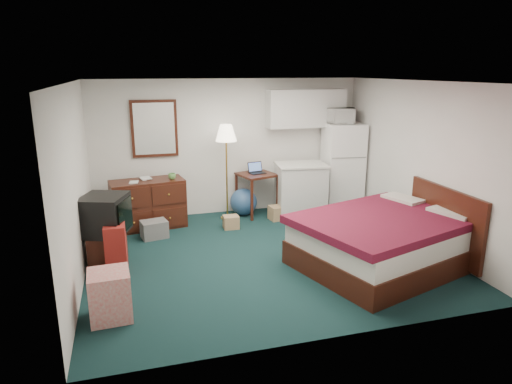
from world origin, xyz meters
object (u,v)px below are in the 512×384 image
object	(u,v)px
desk	(257,194)
kitchen_counter	(301,190)
bed	(383,242)
dresser	(148,204)
floor_lamp	(227,173)
suitcase	(116,248)
fridge	(342,167)
tv_stand	(108,249)

from	to	relation	value
desk	kitchen_counter	distance (m)	0.82
kitchen_counter	bed	xyz separation A→B (m)	(0.26, -2.46, -0.12)
dresser	desk	world-z (taller)	dresser
dresser	floor_lamp	bearing A→B (deg)	-3.83
floor_lamp	bed	world-z (taller)	floor_lamp
suitcase	kitchen_counter	bearing A→B (deg)	28.34
dresser	suitcase	size ratio (longest dim) A/B	1.76
kitchen_counter	bed	world-z (taller)	kitchen_counter
fridge	suitcase	xyz separation A→B (m)	(-4.21, -1.84, -0.49)
floor_lamp	tv_stand	world-z (taller)	floor_lamp
tv_stand	desk	bearing A→B (deg)	36.20
dresser	suitcase	bearing A→B (deg)	-114.08
kitchen_counter	suitcase	world-z (taller)	kitchen_counter
kitchen_counter	suitcase	bearing A→B (deg)	-145.83
kitchen_counter	fridge	bearing A→B (deg)	17.25
tv_stand	suitcase	world-z (taller)	suitcase
suitcase	tv_stand	bearing A→B (deg)	115.46
bed	tv_stand	distance (m)	3.82
dresser	kitchen_counter	xyz separation A→B (m)	(2.77, -0.09, 0.06)
desk	bed	size ratio (longest dim) A/B	0.36
desk	tv_stand	bearing A→B (deg)	-163.31
fridge	kitchen_counter	bearing A→B (deg)	-162.76
dresser	floor_lamp	world-z (taller)	floor_lamp
fridge	tv_stand	world-z (taller)	fridge
kitchen_counter	desk	bearing A→B (deg)	167.48
dresser	floor_lamp	distance (m)	1.48
kitchen_counter	fridge	size ratio (longest dim) A/B	0.57
floor_lamp	kitchen_counter	size ratio (longest dim) A/B	1.81
dresser	kitchen_counter	world-z (taller)	kitchen_counter
dresser	floor_lamp	size ratio (longest dim) A/B	0.71
desk	tv_stand	distance (m)	3.14
dresser	bed	size ratio (longest dim) A/B	0.56
floor_lamp	tv_stand	distance (m)	2.67
bed	desk	bearing A→B (deg)	93.15
kitchen_counter	suitcase	size ratio (longest dim) A/B	1.36
floor_lamp	dresser	bearing A→B (deg)	-176.14
fridge	tv_stand	bearing A→B (deg)	-152.77
tv_stand	bed	bearing A→B (deg)	-12.30
floor_lamp	kitchen_counter	xyz separation A→B (m)	(1.36, -0.18, -0.39)
dresser	kitchen_counter	distance (m)	2.78
dresser	bed	world-z (taller)	dresser
dresser	desk	xyz separation A→B (m)	(2.00, 0.19, -0.02)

